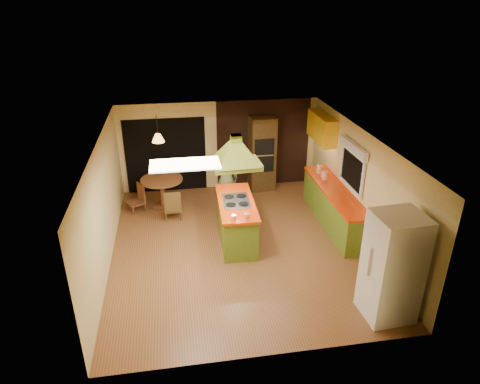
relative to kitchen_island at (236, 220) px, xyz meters
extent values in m
plane|color=brown|center=(-0.01, -0.25, -0.49)|extent=(6.50, 6.50, 0.00)
plane|color=#F5E9AF|center=(-0.01, 3.00, 0.76)|extent=(5.50, 0.00, 5.50)
plane|color=#F5E9AF|center=(-0.01, -3.50, 0.76)|extent=(5.50, 0.00, 5.50)
plane|color=#F5E9AF|center=(-2.76, -0.25, 0.76)|extent=(0.00, 6.50, 6.50)
plane|color=#F5E9AF|center=(2.74, -0.25, 0.76)|extent=(0.00, 6.50, 6.50)
plane|color=silver|center=(-0.01, -0.25, 2.01)|extent=(6.50, 6.50, 0.00)
cube|color=#381E14|center=(1.24, 2.98, 0.76)|extent=(2.64, 0.03, 2.50)
cube|color=black|center=(-1.51, 2.98, 0.56)|extent=(2.20, 0.03, 2.10)
cube|color=olive|center=(2.44, 0.35, -0.06)|extent=(0.58, 3.00, 0.86)
cube|color=#E53807|center=(2.44, 0.35, 0.40)|extent=(0.62, 3.05, 0.06)
cube|color=yellow|center=(2.56, 1.95, 1.46)|extent=(0.34, 1.40, 0.70)
cube|color=black|center=(2.71, 0.15, 1.06)|extent=(0.03, 1.16, 0.96)
cube|color=white|center=(2.66, 0.15, 1.53)|extent=(0.10, 1.35, 0.22)
cube|color=white|center=(-1.11, -1.45, 1.99)|extent=(1.20, 0.60, 0.03)
cube|color=olive|center=(0.00, 0.00, -0.04)|extent=(0.79, 1.90, 0.92)
cube|color=red|center=(0.00, 0.00, 0.45)|extent=(0.86, 1.99, 0.06)
cube|color=silver|center=(0.00, 0.00, 0.49)|extent=(0.60, 0.84, 0.02)
cube|color=olive|center=(0.00, 0.00, 1.36)|extent=(1.05, 0.78, 0.12)
pyramid|color=olive|center=(0.00, 0.00, 1.86)|extent=(1.05, 0.78, 0.45)
cube|color=olive|center=(0.00, 0.00, 1.94)|extent=(0.22, 0.22, 0.14)
imported|color=#545E31|center=(-0.05, 1.33, 0.42)|extent=(0.74, 0.56, 1.83)
cube|color=white|center=(2.20, -2.88, 0.49)|extent=(0.85, 0.81, 1.96)
cube|color=#4F3919|center=(1.15, 2.70, 0.56)|extent=(0.73, 0.62, 2.10)
cube|color=black|center=(1.15, 2.40, 0.86)|extent=(0.54, 0.05, 0.45)
cube|color=black|center=(1.15, 2.40, 0.36)|extent=(0.54, 0.05, 0.45)
cylinder|color=brown|center=(-1.64, 1.94, 0.29)|extent=(1.08, 1.08, 0.05)
cylinder|color=brown|center=(-1.64, 1.94, -0.09)|extent=(0.14, 0.14, 0.76)
cylinder|color=brown|center=(-1.64, 1.94, -0.47)|extent=(0.60, 0.60, 0.05)
cone|color=#FF9E3F|center=(-1.64, 1.94, 1.41)|extent=(0.34, 0.34, 0.20)
cylinder|color=beige|center=(2.39, 0.99, 0.53)|extent=(0.16, 0.16, 0.21)
cylinder|color=#F3E3C4|center=(2.39, 1.41, 0.53)|extent=(0.15, 0.15, 0.20)
cylinder|color=beige|center=(2.39, 1.12, 0.50)|extent=(0.14, 0.14, 0.14)
camera|label=1|loc=(-1.28, -8.33, 4.67)|focal=32.00mm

